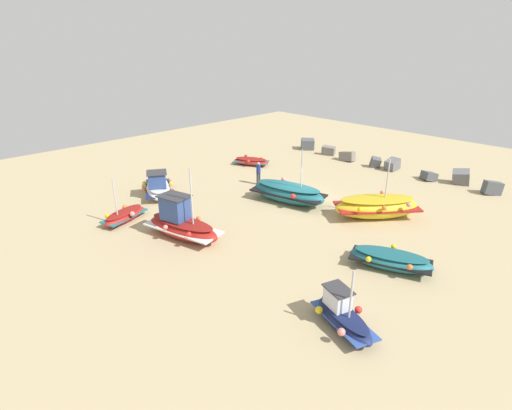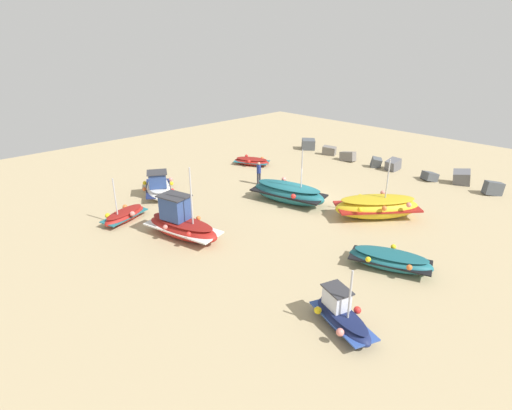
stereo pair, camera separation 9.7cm
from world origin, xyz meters
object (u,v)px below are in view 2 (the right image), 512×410
object	(u,v)px
fishing_boat_2	(342,316)
fishing_boat_5	(252,161)
person_walking	(259,172)
fishing_boat_3	(288,193)
fishing_boat_0	(158,187)
fishing_boat_6	(377,207)
fishing_boat_7	(125,215)
fishing_boat_1	(390,260)
fishing_boat_4	(181,224)

from	to	relation	value
fishing_boat_2	fishing_boat_5	bearing A→B (deg)	-15.72
fishing_boat_5	person_walking	size ratio (longest dim) A/B	1.92
fishing_boat_2	fishing_boat_3	bearing A→B (deg)	-20.43
fishing_boat_0	fishing_boat_5	size ratio (longest dim) A/B	1.34
fishing_boat_2	fishing_boat_6	world-z (taller)	fishing_boat_6
fishing_boat_0	fishing_boat_7	xyz separation A→B (m)	(2.44, -3.84, -0.22)
fishing_boat_3	fishing_boat_5	bearing A→B (deg)	-41.02
fishing_boat_1	fishing_boat_3	distance (m)	9.38
fishing_boat_0	fishing_boat_3	xyz separation A→B (m)	(7.29, 5.38, 0.10)
fishing_boat_0	fishing_boat_1	size ratio (longest dim) A/B	1.08
fishing_boat_5	person_walking	bearing A→B (deg)	-64.78
fishing_boat_4	fishing_boat_7	size ratio (longest dim) A/B	1.51
fishing_boat_3	person_walking	bearing A→B (deg)	-28.80
fishing_boat_5	fishing_boat_7	bearing A→B (deg)	-104.19
fishing_boat_4	fishing_boat_6	xyz separation A→B (m)	(6.09, 9.98, -0.06)
fishing_boat_5	fishing_boat_7	world-z (taller)	fishing_boat_7
fishing_boat_4	fishing_boat_5	xyz separation A→B (m)	(-7.21, 12.21, -0.45)
fishing_boat_4	fishing_boat_6	bearing A→B (deg)	-134.38
fishing_boat_0	fishing_boat_1	xyz separation A→B (m)	(16.22, 2.54, -0.14)
person_walking	fishing_boat_5	bearing A→B (deg)	167.66
fishing_boat_0	fishing_boat_2	distance (m)	17.29
fishing_boat_4	fishing_boat_7	bearing A→B (deg)	3.37
fishing_boat_6	fishing_boat_3	bearing A→B (deg)	-30.58
fishing_boat_2	person_walking	distance (m)	16.47
fishing_boat_6	fishing_boat_0	bearing A→B (deg)	-20.60
fishing_boat_2	fishing_boat_7	size ratio (longest dim) A/B	1.00
fishing_boat_3	fishing_boat_5	distance (m)	8.97
fishing_boat_5	fishing_boat_7	xyz separation A→B (m)	(3.07, -13.43, 0.04)
fishing_boat_1	fishing_boat_3	world-z (taller)	fishing_boat_3
fishing_boat_4	fishing_boat_5	size ratio (longest dim) A/B	1.48
fishing_boat_1	fishing_boat_0	bearing A→B (deg)	-11.97
person_walking	fishing_boat_4	bearing A→B (deg)	-45.27
fishing_boat_1	fishing_boat_2	distance (m)	5.28
person_walking	fishing_boat_0	bearing A→B (deg)	-92.28
fishing_boat_1	fishing_boat_2	xyz separation A→B (m)	(0.86, -5.21, 0.05)
fishing_boat_3	fishing_boat_6	distance (m)	5.75
fishing_boat_0	fishing_boat_4	size ratio (longest dim) A/B	0.91
fishing_boat_6	fishing_boat_7	world-z (taller)	fishing_boat_6
fishing_boat_3	fishing_boat_7	world-z (taller)	fishing_boat_3
fishing_boat_2	fishing_boat_6	size ratio (longest dim) A/B	0.62
fishing_boat_4	fishing_boat_1	bearing A→B (deg)	-164.81
fishing_boat_3	fishing_boat_4	xyz separation A→B (m)	(-0.69, -8.00, 0.10)
fishing_boat_4	fishing_boat_5	distance (m)	14.19
fishing_boat_0	fishing_boat_3	distance (m)	9.06
fishing_boat_6	person_walking	world-z (taller)	fishing_boat_6
fishing_boat_7	person_walking	xyz separation A→B (m)	(0.95, 10.32, 0.64)
fishing_boat_3	fishing_boat_4	distance (m)	8.03
fishing_boat_3	fishing_boat_6	bearing A→B (deg)	-172.84
fishing_boat_0	fishing_boat_5	xyz separation A→B (m)	(-0.62, 9.59, -0.26)
fishing_boat_3	fishing_boat_5	xyz separation A→B (m)	(-7.91, 4.21, -0.36)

